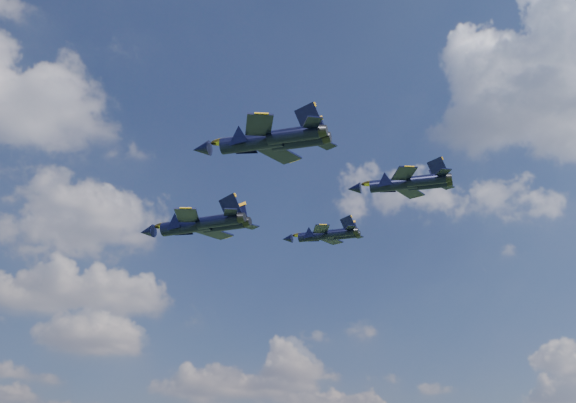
{
  "coord_description": "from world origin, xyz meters",
  "views": [
    {
      "loc": [
        -36.3,
        -82.01,
        21.69
      ],
      "look_at": [
        2.46,
        1.46,
        57.78
      ],
      "focal_mm": 45.0,
      "sensor_mm": 36.0,
      "label": 1
    }
  ],
  "objects_px": {
    "jet_lead": "(183,226)",
    "jet_slot": "(390,184)",
    "jet_right": "(313,236)",
    "jet_left": "(247,142)"
  },
  "relations": [
    {
      "from": "jet_lead",
      "to": "jet_left",
      "type": "xyz_separation_m",
      "value": [
        0.75,
        -22.52,
        3.47
      ]
    },
    {
      "from": "jet_right",
      "to": "jet_slot",
      "type": "bearing_deg",
      "value": -138.99
    },
    {
      "from": "jet_slot",
      "to": "jet_lead",
      "type": "bearing_deg",
      "value": 88.12
    },
    {
      "from": "jet_right",
      "to": "jet_slot",
      "type": "height_order",
      "value": "jet_right"
    },
    {
      "from": "jet_left",
      "to": "jet_right",
      "type": "xyz_separation_m",
      "value": [
        22.24,
        26.6,
        -0.37
      ]
    },
    {
      "from": "jet_left",
      "to": "jet_slot",
      "type": "distance_m",
      "value": 21.52
    },
    {
      "from": "jet_lead",
      "to": "jet_slot",
      "type": "distance_m",
      "value": 30.01
    },
    {
      "from": "jet_lead",
      "to": "jet_left",
      "type": "relative_size",
      "value": 0.99
    },
    {
      "from": "jet_lead",
      "to": "jet_right",
      "type": "relative_size",
      "value": 1.32
    },
    {
      "from": "jet_lead",
      "to": "jet_slot",
      "type": "xyz_separation_m",
      "value": [
        22.11,
        -20.11,
        2.76
      ]
    }
  ]
}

